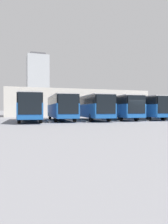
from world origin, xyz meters
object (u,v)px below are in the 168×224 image
(bus_4, at_px, (92,107))
(bus_5, at_px, (61,107))
(bus_2, at_px, (143,107))
(bus_6, at_px, (30,106))
(bus_1, at_px, (165,107))
(bus_3, at_px, (118,107))

(bus_4, xyz_separation_m, bus_5, (3.97, -0.67, 0.00))
(bus_2, relative_size, bus_5, 1.00)
(bus_6, bearing_deg, bus_4, -173.03)
(bus_1, bearing_deg, bus_2, 4.94)
(bus_5, height_order, bus_6, same)
(bus_2, height_order, bus_6, same)
(bus_3, distance_m, bus_6, 11.94)
(bus_1, relative_size, bus_6, 1.00)
(bus_2, bearing_deg, bus_6, 6.78)
(bus_1, bearing_deg, bus_5, 3.23)
(bus_1, relative_size, bus_4, 1.00)
(bus_2, distance_m, bus_6, 15.91)
(bus_4, bearing_deg, bus_1, -173.95)
(bus_2, height_order, bus_3, same)
(bus_2, relative_size, bus_3, 1.00)
(bus_6, bearing_deg, bus_5, -161.15)
(bus_1, xyz_separation_m, bus_4, (11.92, 0.33, 0.00))
(bus_3, bearing_deg, bus_6, 7.85)
(bus_2, height_order, bus_4, same)
(bus_1, xyz_separation_m, bus_6, (19.87, 0.68, 0.00))
(bus_4, bearing_deg, bus_3, -170.40)
(bus_5, bearing_deg, bus_1, -176.77)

